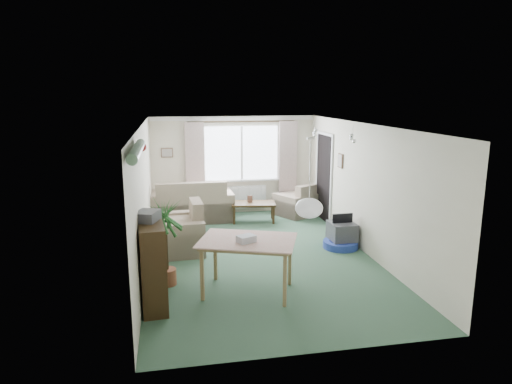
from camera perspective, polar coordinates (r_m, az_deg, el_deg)
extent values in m
plane|color=#31523C|center=(8.46, 0.39, -8.06)|extent=(6.50, 6.50, 0.00)
cube|color=white|center=(11.24, -1.82, 4.89)|extent=(1.80, 0.03, 1.30)
cube|color=black|center=(11.09, -1.78, 8.79)|extent=(2.60, 0.03, 0.03)
cube|color=beige|center=(11.05, -7.64, 3.46)|extent=(0.45, 0.08, 2.00)
cube|color=beige|center=(11.41, 3.99, 3.81)|extent=(0.45, 0.08, 2.00)
cube|color=white|center=(11.39, -1.75, -0.63)|extent=(1.20, 0.10, 0.55)
cube|color=black|center=(10.76, 8.51, 1.74)|extent=(0.03, 0.95, 2.00)
sphere|color=white|center=(5.93, 6.64, -2.03)|extent=(0.36, 0.36, 0.36)
cylinder|color=#196626|center=(5.53, -14.67, 5.06)|extent=(1.60, 1.60, 0.12)
sphere|color=silver|center=(9.16, 7.36, 7.66)|extent=(0.20, 0.20, 0.20)
sphere|color=silver|center=(8.15, 12.02, 6.94)|extent=(0.20, 0.20, 0.20)
cube|color=brown|center=(11.10, -11.07, 4.84)|extent=(0.28, 0.03, 0.22)
cube|color=brown|center=(9.75, 10.52, 3.86)|extent=(0.03, 0.24, 0.30)
cube|color=#C2AE92|center=(10.82, -8.19, -0.96)|extent=(1.98, 1.08, 0.98)
cube|color=#C4BC94|center=(11.22, 5.07, -0.90)|extent=(1.17, 1.16, 0.79)
cube|color=beige|center=(8.72, -10.12, -4.30)|extent=(1.08, 1.13, 0.97)
cube|color=black|center=(10.64, -0.31, -2.51)|extent=(1.08, 0.70, 0.45)
cube|color=brown|center=(10.62, -0.77, -0.85)|extent=(0.12, 0.07, 0.16)
cube|color=black|center=(6.60, -12.82, -8.74)|extent=(0.41, 1.02, 1.21)
cube|color=#3F4145|center=(6.45, -13.44, -2.94)|extent=(0.39, 0.43, 0.14)
cylinder|color=#1A4D1E|center=(7.18, -11.17, -6.23)|extent=(0.78, 0.78, 1.37)
cube|color=#987552|center=(6.89, -1.04, -9.33)|extent=(1.51, 1.25, 0.81)
cube|color=silver|center=(6.62, -1.23, -5.95)|extent=(0.30, 0.27, 0.12)
cube|color=#35363A|center=(9.08, 10.68, -5.24)|extent=(0.49, 0.53, 0.48)
cylinder|color=navy|center=(9.05, 10.52, -6.44)|extent=(0.75, 0.75, 0.14)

